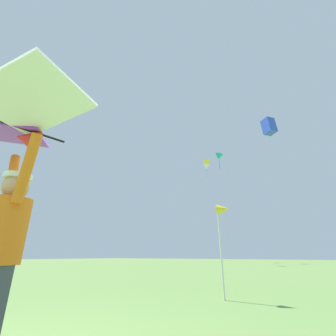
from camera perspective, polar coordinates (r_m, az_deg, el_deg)
name	(u,v)px	position (r m, az deg, el deg)	size (l,w,h in m)	color
kite_flyer_person	(0,250)	(2.52, -36.03, -16.05)	(0.81, 0.40, 1.92)	#424751
held_stunt_kite	(21,124)	(2.79, -32.45, 9.13)	(1.87, 1.15, 0.41)	black
distant_kite_blue_far_center	(269,126)	(11.10, 23.62, 9.40)	(0.64, 0.59, 0.72)	blue
distant_kite_teal_high_right	(219,157)	(35.63, 12.42, 2.73)	(1.68, 1.54, 2.69)	#19B2AD
distant_kite_white_high_left	(206,167)	(38.08, 9.40, 0.29)	(1.55, 1.52, 2.60)	white
distant_kite_yellow_mid_right	(207,161)	(28.26, 9.53, 1.68)	(0.76, 0.83, 0.47)	yellow
marker_flag	(223,216)	(5.73, 13.40, -11.40)	(0.30, 0.24, 2.04)	silver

